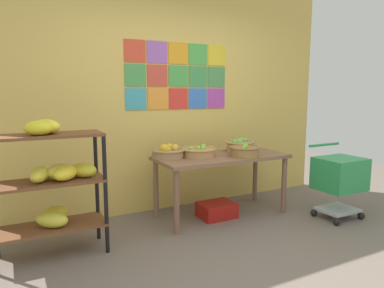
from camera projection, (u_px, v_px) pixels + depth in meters
The scene contains 10 objects.
ground at pixel (260, 271), 2.86m from camera, with size 9.62×9.62×0.00m, color #6E6257.
back_wall_with_art at pixel (167, 92), 4.26m from camera, with size 4.61×0.07×2.89m.
banana_shelf_unit at pixel (53, 175), 3.05m from camera, with size 0.92×0.40×1.22m.
display_table at pixel (222, 163), 4.08m from camera, with size 1.54×0.68×0.72m.
fruit_basket_back_left at pixel (245, 151), 4.01m from camera, with size 0.35×0.35×0.14m.
fruit_basket_back_right at pixel (199, 152), 3.98m from camera, with size 0.39×0.39×0.13m.
fruit_basket_left at pixel (240, 145), 4.34m from camera, with size 0.35×0.35×0.17m.
fruit_basket_centre at pixel (168, 152), 3.91m from camera, with size 0.38×0.38×0.16m.
produce_crate_under_table at pixel (217, 210), 4.08m from camera, with size 0.41×0.32×0.17m, color #AA1814.
shopping_cart at pixel (339, 176), 4.00m from camera, with size 0.50×0.47×0.84m.
Camera 1 is at (-1.74, -2.11, 1.44)m, focal length 32.90 mm.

